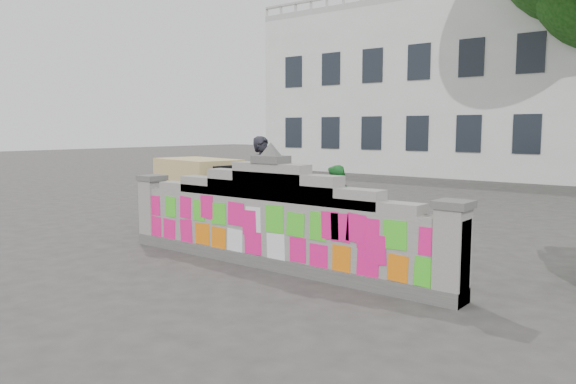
% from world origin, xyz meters
% --- Properties ---
extents(ground, '(100.00, 100.00, 0.00)m').
position_xyz_m(ground, '(0.00, 0.00, 0.00)').
color(ground, '#383533').
rests_on(ground, ground).
extents(parapet_wall, '(6.48, 0.44, 2.01)m').
position_xyz_m(parapet_wall, '(-0.00, -0.01, 0.75)').
color(parapet_wall, '#4C4C49').
rests_on(parapet_wall, ground).
extents(building, '(16.00, 10.00, 8.90)m').
position_xyz_m(building, '(-7.00, 21.98, 4.01)').
color(building, silver).
rests_on(building, ground).
extents(cyclist_bike, '(2.08, 0.82, 1.08)m').
position_xyz_m(cyclist_bike, '(-1.66, 1.68, 0.54)').
color(cyclist_bike, black).
rests_on(cyclist_bike, ground).
extents(cyclist_rider, '(0.47, 0.69, 1.82)m').
position_xyz_m(cyclist_rider, '(-1.66, 1.68, 0.91)').
color(cyclist_rider, black).
rests_on(cyclist_rider, ground).
extents(pedestrian, '(0.78, 0.88, 1.53)m').
position_xyz_m(pedestrian, '(-0.20, 2.12, 0.76)').
color(pedestrian, green).
rests_on(pedestrian, ground).
extents(rickshaw_left, '(2.80, 1.67, 1.51)m').
position_xyz_m(rickshaw_left, '(-4.18, 2.26, 0.78)').
color(rickshaw_left, black).
rests_on(rickshaw_left, ground).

